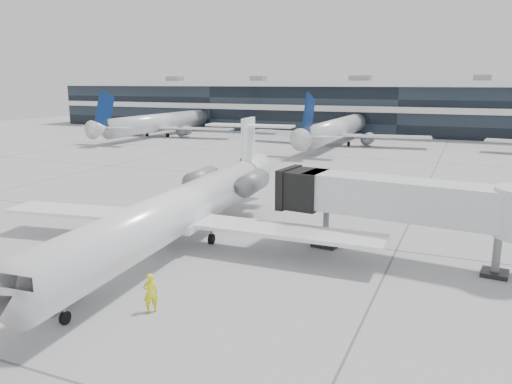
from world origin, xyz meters
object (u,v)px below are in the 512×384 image
at_px(regional_jet, 180,209).
at_px(ramp_worker, 151,293).
at_px(baggage_tug, 52,292).
at_px(jet_bridge, 419,202).

relative_size(regional_jet, ramp_worker, 17.09).
distance_m(regional_jet, baggage_tug, 10.54).
xyz_separation_m(jet_bridge, ramp_worker, (-10.99, -12.25, -2.85)).
xyz_separation_m(regional_jet, jet_bridge, (14.83, 3.29, 1.18)).
bearing_deg(regional_jet, baggage_tug, -100.82).
relative_size(jet_bridge, baggage_tug, 6.02).
xyz_separation_m(regional_jet, ramp_worker, (3.84, -8.96, -1.67)).
bearing_deg(ramp_worker, jet_bridge, -175.78).
relative_size(regional_jet, jet_bridge, 2.05).
bearing_deg(jet_bridge, baggage_tug, -132.98).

